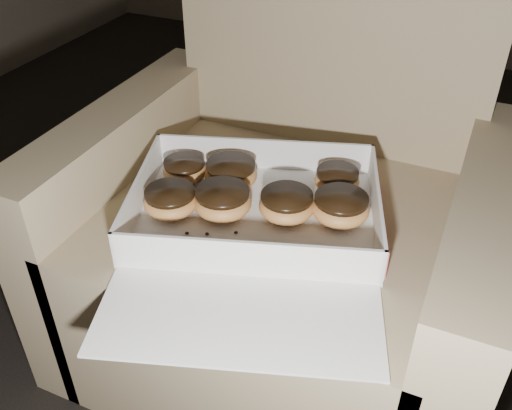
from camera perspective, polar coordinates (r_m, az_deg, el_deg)
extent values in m
cube|color=#887657|center=(1.22, 2.28, -7.11)|extent=(0.66, 0.66, 0.39)
cube|color=#887657|center=(1.24, 8.26, 16.95)|extent=(0.66, 0.13, 0.48)
cube|color=#887657|center=(1.32, -12.29, -0.57)|extent=(0.11, 0.66, 0.52)
cube|color=#887657|center=(1.13, 19.69, -9.34)|extent=(0.11, 0.66, 0.52)
cube|color=white|center=(1.05, 0.00, -1.06)|extent=(0.52, 0.45, 0.01)
cube|color=white|center=(1.16, 0.80, 5.14)|extent=(0.42, 0.14, 0.07)
cube|color=white|center=(0.90, -1.03, -5.31)|extent=(0.42, 0.14, 0.07)
cube|color=white|center=(1.07, -11.56, 1.24)|extent=(0.11, 0.31, 0.07)
cube|color=white|center=(1.03, 11.96, -0.14)|extent=(0.11, 0.31, 0.07)
cube|color=#CC5264|center=(1.03, 12.20, -0.15)|extent=(0.10, 0.31, 0.06)
cube|color=white|center=(0.86, -1.74, -11.30)|extent=(0.46, 0.31, 0.01)
ellipsoid|color=#E49E4F|center=(1.14, -7.15, 3.41)|extent=(0.09, 0.09, 0.04)
cylinder|color=black|center=(1.13, -7.22, 4.18)|extent=(0.08, 0.08, 0.01)
ellipsoid|color=#E49E4F|center=(1.03, 8.45, -0.39)|extent=(0.10, 0.10, 0.05)
cylinder|color=black|center=(1.02, 8.55, 0.59)|extent=(0.10, 0.10, 0.01)
ellipsoid|color=#E49E4F|center=(1.05, -8.53, 0.28)|extent=(0.10, 0.10, 0.05)
cylinder|color=black|center=(1.04, -8.63, 1.21)|extent=(0.09, 0.09, 0.01)
ellipsoid|color=#E49E4F|center=(1.03, 3.07, -0.10)|extent=(0.10, 0.10, 0.05)
cylinder|color=black|center=(1.02, 3.11, 0.86)|extent=(0.09, 0.09, 0.01)
ellipsoid|color=#E49E4F|center=(1.04, -3.34, 0.25)|extent=(0.11, 0.11, 0.05)
cylinder|color=black|center=(1.02, -3.39, 1.26)|extent=(0.10, 0.10, 0.01)
ellipsoid|color=#E49E4F|center=(1.11, -2.52, 3.04)|extent=(0.10, 0.10, 0.05)
cylinder|color=black|center=(1.10, -2.55, 3.99)|extent=(0.10, 0.10, 0.01)
ellipsoid|color=#E49E4F|center=(1.11, 8.09, 2.41)|extent=(0.09, 0.09, 0.04)
cylinder|color=black|center=(1.10, 8.17, 3.21)|extent=(0.08, 0.08, 0.01)
ellipsoid|color=black|center=(1.01, -6.93, -2.81)|extent=(0.01, 0.01, 0.00)
ellipsoid|color=black|center=(1.00, -4.92, -2.88)|extent=(0.01, 0.01, 0.00)
ellipsoid|color=black|center=(1.00, -2.02, -2.76)|extent=(0.01, 0.01, 0.00)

